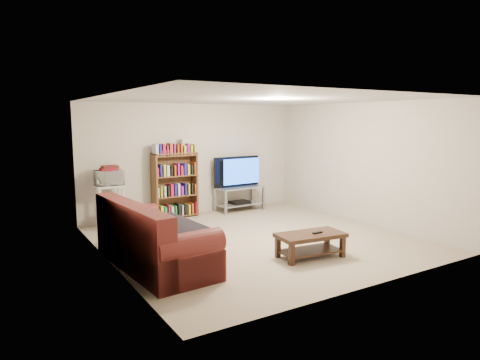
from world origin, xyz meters
TOP-DOWN VIEW (x-y plane):
  - floor at (0.00, 0.00)m, footprint 5.00×5.00m
  - ceiling at (0.00, 0.00)m, footprint 5.00×5.00m
  - wall_back at (0.00, 2.50)m, footprint 5.00×0.00m
  - wall_front at (0.00, -2.50)m, footprint 5.00×0.00m
  - wall_left at (-2.50, 0.00)m, footprint 0.00×5.00m
  - wall_right at (2.50, 0.00)m, footprint 0.00×5.00m
  - sofa at (-2.06, -0.37)m, footprint 1.11×2.26m
  - blanket at (-1.86, -0.51)m, footprint 1.01×1.22m
  - cat at (-1.88, -0.31)m, footprint 0.28×0.61m
  - coffee_table at (0.14, -1.23)m, footprint 1.07×0.62m
  - remote at (0.23, -1.29)m, footprint 0.17×0.05m
  - tv_stand at (0.98, 2.19)m, footprint 1.12×0.55m
  - television at (0.98, 2.19)m, footprint 1.19×0.22m
  - dvd_player at (0.98, 2.19)m, footprint 0.46×0.33m
  - bookshelf at (-0.54, 2.30)m, footprint 0.96×0.32m
  - shelf_clutter at (-0.44, 2.32)m, footprint 0.70×0.23m
  - microwave_stand at (-1.94, 2.17)m, footprint 0.52×0.39m
  - microwave at (-1.94, 2.17)m, footprint 0.52×0.36m
  - game_boxes at (-1.94, 2.17)m, footprint 0.31×0.27m

SIDE VIEW (x-z plane):
  - floor at x=0.00m, z-range 0.00..0.00m
  - dvd_player at x=0.98m, z-range 0.16..0.22m
  - coffee_table at x=0.14m, z-range 0.07..0.44m
  - sofa at x=-2.06m, z-range -0.14..0.80m
  - tv_stand at x=0.98m, z-range 0.10..0.65m
  - remote at x=0.23m, z-range 0.37..0.39m
  - microwave_stand at x=-1.94m, z-range 0.12..0.94m
  - blanket at x=-1.86m, z-range 0.45..0.64m
  - cat at x=-1.88m, z-range 0.52..0.70m
  - bookshelf at x=-0.54m, z-range 0.02..1.40m
  - television at x=0.98m, z-range 0.55..1.23m
  - microwave at x=-1.94m, z-range 0.82..1.11m
  - game_boxes at x=-1.94m, z-range 1.11..1.16m
  - wall_back at x=0.00m, z-range -1.30..3.70m
  - wall_front at x=0.00m, z-range -1.30..3.70m
  - wall_left at x=-2.50m, z-range -1.30..3.70m
  - wall_right at x=2.50m, z-range -1.30..3.70m
  - shelf_clutter at x=-0.44m, z-range 1.34..1.62m
  - ceiling at x=0.00m, z-range 2.40..2.40m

